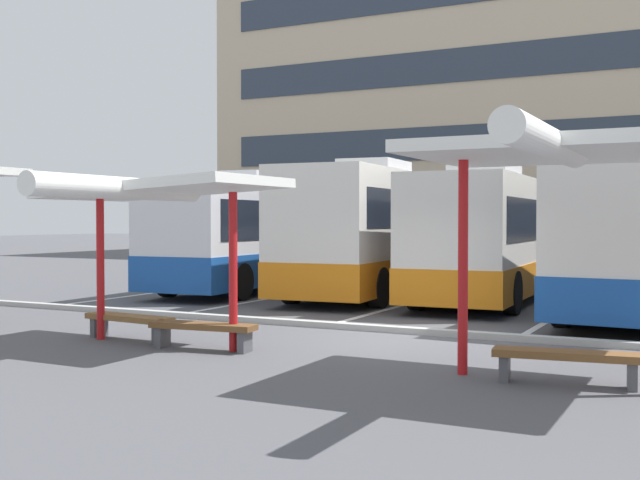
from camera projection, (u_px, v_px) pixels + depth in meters
The scene contains 15 objects.
ground_plane at pixel (399, 338), 14.35m from camera, with size 160.00×160.00×0.00m, color #515156.
terminal_building at pixel (620, 80), 44.40m from camera, with size 44.23×15.04×22.75m.
coach_bus_0 at pixel (275, 236), 25.31m from camera, with size 3.06×11.70×3.59m.
coach_bus_1 at pixel (392, 232), 23.83m from camera, with size 3.30×12.39×3.83m.
coach_bus_2 at pixel (495, 238), 21.46m from camera, with size 2.91×10.22×3.57m.
lane_stripe_0 at pixel (208, 286), 25.67m from camera, with size 0.16×14.00×0.01m, color white.
lane_stripe_1 at pixel (314, 291), 23.92m from camera, with size 0.16×14.00×0.01m, color white.
lane_stripe_2 at pixel (436, 296), 22.17m from camera, with size 0.16×14.00×0.01m, color white.
lane_stripe_3 at pixel (578, 303), 20.42m from camera, with size 0.16×14.00×0.01m, color white.
waiting_shelter_1 at pixel (154, 192), 13.31m from camera, with size 3.84×4.22×2.87m.
bench_2 at pixel (129, 321), 14.14m from camera, with size 1.89×0.61×0.45m.
bench_3 at pixel (203, 330), 13.08m from camera, with size 1.87×0.63×0.45m.
waiting_shelter_2 at pixel (566, 154), 10.06m from camera, with size 3.85×5.04×3.22m.
bench_4 at pixel (567, 359), 10.29m from camera, with size 1.93×0.66×0.45m.
platform_kerb at pixel (412, 331), 14.94m from camera, with size 44.00×0.24×0.12m, color #ADADA8.
Camera 1 is at (5.20, -13.40, 2.16)m, focal length 44.39 mm.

